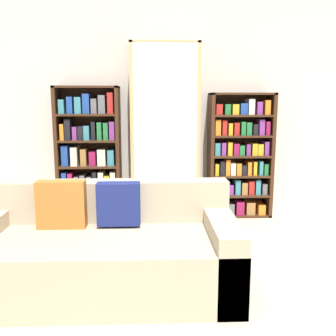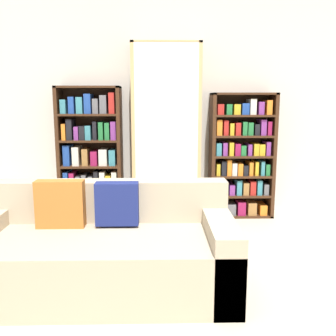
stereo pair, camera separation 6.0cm
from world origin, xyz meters
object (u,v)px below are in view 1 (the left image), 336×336
Objects in this scene: bookshelf_left at (89,155)px; display_cabinet at (165,135)px; couch at (105,252)px; bookshelf_right at (240,157)px; wine_bottle at (201,215)px.

display_cabinet reaches higher than bookshelf_left.
couch is 2.30m from bookshelf_right.
couch is 1.30× the size of bookshelf_right.
display_cabinet is 0.94m from bookshelf_right.
couch is at bearing -124.70° from wine_bottle.
display_cabinet is at bearing -178.97° from bookshelf_right.
wine_bottle is at bearing -135.49° from bookshelf_right.
wine_bottle is (0.87, 1.26, -0.12)m from couch.
bookshelf_left is at bearing 102.23° from couch.
bookshelf_right is at bearing 44.51° from wine_bottle.
bookshelf_right is (0.90, 0.02, -0.27)m from display_cabinet.
display_cabinet is at bearing -1.03° from bookshelf_left.
bookshelf_left is 1.05× the size of bookshelf_right.
bookshelf_right is 3.85× the size of wine_bottle.
couch is 1.88m from bookshelf_left.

